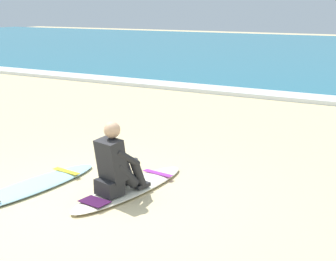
% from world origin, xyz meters
% --- Properties ---
extents(ground_plane, '(80.00, 80.00, 0.00)m').
position_xyz_m(ground_plane, '(0.00, 0.00, 0.00)').
color(ground_plane, beige).
extents(breaking_foam, '(80.00, 0.90, 0.11)m').
position_xyz_m(breaking_foam, '(0.00, 8.36, 0.06)').
color(breaking_foam, white).
rests_on(breaking_foam, ground).
extents(surfboard_main, '(0.75, 2.19, 0.08)m').
position_xyz_m(surfboard_main, '(0.22, 0.73, 0.04)').
color(surfboard_main, '#EFE5C6').
rests_on(surfboard_main, ground).
extents(surfer_seated, '(0.49, 0.76, 0.95)m').
position_xyz_m(surfer_seated, '(0.20, 0.44, 0.44)').
color(surfer_seated, '#232326').
rests_on(surfer_seated, surfboard_main).
extents(surfboard_spare_near, '(0.74, 2.32, 0.08)m').
position_xyz_m(surfboard_spare_near, '(-0.98, 0.10, 0.04)').
color(surfboard_spare_near, '#9ED1E5').
rests_on(surfboard_spare_near, ground).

